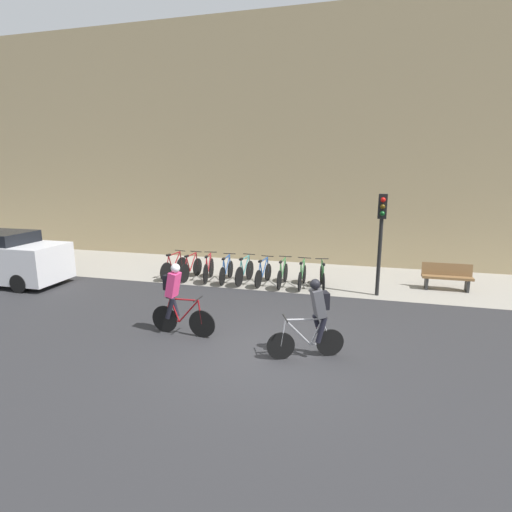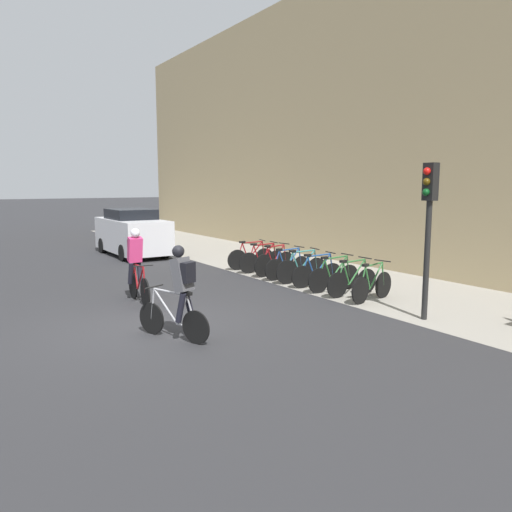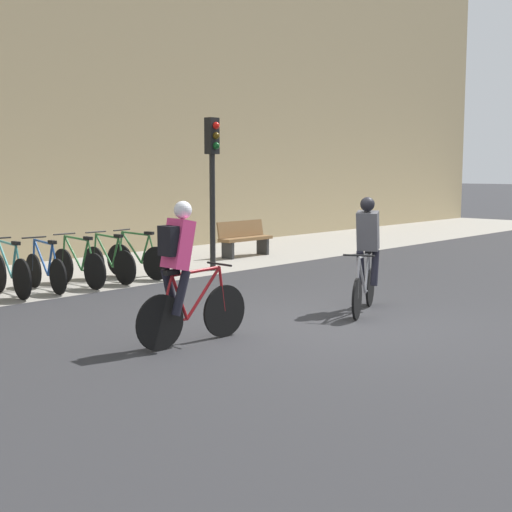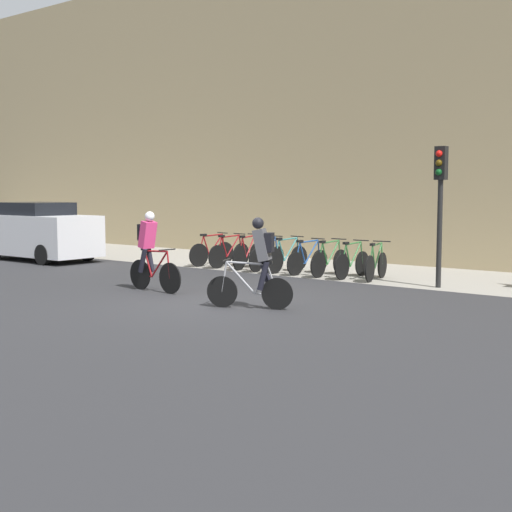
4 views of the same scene
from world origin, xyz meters
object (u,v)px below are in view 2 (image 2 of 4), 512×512
parked_bike_7 (352,281)px  parked_bike_8 (372,285)px  parked_bike_1 (262,260)px  parked_car (132,233)px  cyclist_pink (136,263)px  parked_bike_2 (275,262)px  parked_bike_3 (288,266)px  parked_bike_6 (334,276)px  cyclist_grey (180,289)px  parked_bike_4 (302,269)px  parked_bike_5 (317,273)px  parked_bike_0 (251,257)px  traffic_light_pole (429,212)px

parked_bike_7 → parked_bike_8: (0.69, 0.00, 0.00)m
parked_bike_1 → parked_bike_7: parked_bike_1 is taller
parked_car → cyclist_pink: bearing=-18.4°
parked_bike_2 → parked_bike_3: bearing=-0.2°
parked_bike_2 → parked_bike_6: bearing=-0.0°
parked_bike_2 → parked_car: size_ratio=0.38×
parked_bike_3 → cyclist_grey: bearing=-54.0°
cyclist_pink → parked_car: bearing=161.6°
cyclist_pink → parked_bike_2: bearing=102.5°
cyclist_grey → parked_bike_2: cyclist_grey is taller
parked_bike_4 → parked_bike_1: bearing=-180.0°
parked_bike_5 → parked_bike_0: bearing=180.0°
parked_bike_4 → parked_bike_0: bearing=180.0°
parked_bike_4 → cyclist_grey: bearing=-59.2°
cyclist_pink → parked_car: size_ratio=0.41×
parked_bike_2 → traffic_light_pole: bearing=-3.0°
cyclist_grey → parked_bike_2: size_ratio=1.05×
parked_bike_0 → parked_car: parked_car is taller
parked_bike_1 → cyclist_pink: bearing=-70.0°
parked_bike_2 → parked_bike_5: parked_bike_2 is taller
cyclist_pink → parked_bike_1: size_ratio=1.06×
parked_bike_6 → cyclist_pink: bearing=-109.4°
parked_bike_4 → parked_bike_6: bearing=-0.0°
cyclist_grey → parked_bike_4: cyclist_grey is taller
parked_bike_3 → parked_bike_5: size_ratio=1.03×
parked_bike_7 → parked_car: size_ratio=0.38×
cyclist_pink → parked_bike_5: (1.00, 4.80, -0.56)m
parked_bike_5 → traffic_light_pole: 4.29m
parked_bike_1 → parked_bike_3: parked_bike_1 is taller
cyclist_pink → parked_bike_4: bearing=86.3°
parked_bike_7 → parked_bike_0: bearing=180.0°
parked_bike_1 → traffic_light_pole: bearing=-2.7°
parked_bike_3 → parked_bike_6: parked_bike_6 is taller
cyclist_grey → parked_car: size_ratio=0.41×
parked_bike_4 → parked_car: (-8.18, -2.19, 0.49)m
parked_bike_7 → parked_car: (-10.25, -2.19, 0.50)m
parked_bike_7 → parked_bike_1: bearing=180.0°
parked_bike_7 → parked_bike_3: bearing=-180.0°
parked_bike_4 → parked_bike_8: bearing=0.0°
cyclist_grey → parked_bike_7: cyclist_grey is taller
parked_bike_6 → parked_bike_8: (1.38, 0.00, -0.00)m
cyclist_grey → parked_bike_0: bearing=138.4°
cyclist_pink → parked_bike_2: (-1.06, 4.80, -0.53)m
cyclist_pink → parked_bike_0: (-2.44, 4.80, -0.54)m
cyclist_pink → parked_bike_8: 5.72m
parked_bike_7 → parked_car: bearing=-167.9°
parked_bike_5 → parked_bike_6: bearing=0.0°
cyclist_pink → parked_bike_6: bearing=70.6°
cyclist_grey → traffic_light_pole: 5.26m
parked_bike_3 → parked_bike_4: (0.69, 0.00, 0.01)m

